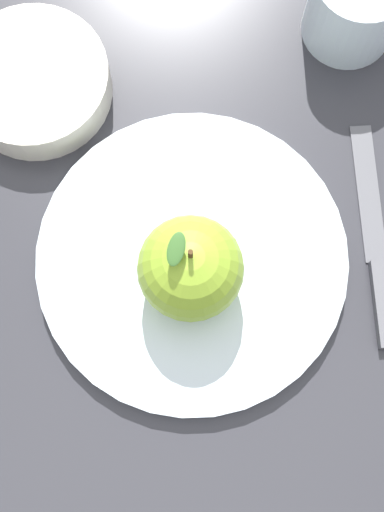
{
  "coord_description": "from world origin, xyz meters",
  "views": [
    {
      "loc": [
        -0.02,
        0.15,
        0.58
      ],
      "look_at": [
        0.01,
        0.02,
        0.02
      ],
      "focal_mm": 50.84,
      "sensor_mm": 36.0,
      "label": 1
    }
  ],
  "objects_px": {
    "apple": "(191,269)",
    "knife": "(376,254)",
    "cup": "(356,3)",
    "side_bowl": "(34,80)",
    "dinner_plate": "(192,259)"
  },
  "relations": [
    {
      "from": "apple",
      "to": "dinner_plate",
      "type": "bearing_deg",
      "value": -78.55
    },
    {
      "from": "dinner_plate",
      "to": "cup",
      "type": "bearing_deg",
      "value": -107.91
    },
    {
      "from": "dinner_plate",
      "to": "apple",
      "type": "height_order",
      "value": "apple"
    },
    {
      "from": "side_bowl",
      "to": "apple",
      "type": "bearing_deg",
      "value": 142.76
    },
    {
      "from": "side_bowl",
      "to": "knife",
      "type": "relative_size",
      "value": 0.69
    },
    {
      "from": "dinner_plate",
      "to": "cup",
      "type": "distance_m",
      "value": 0.25
    },
    {
      "from": "dinner_plate",
      "to": "side_bowl",
      "type": "relative_size",
      "value": 1.95
    },
    {
      "from": "dinner_plate",
      "to": "knife",
      "type": "xyz_separation_m",
      "value": [
        -0.14,
        -0.04,
        -0.0
      ]
    },
    {
      "from": "apple",
      "to": "knife",
      "type": "relative_size",
      "value": 0.5
    },
    {
      "from": "dinner_plate",
      "to": "knife",
      "type": "relative_size",
      "value": 1.35
    },
    {
      "from": "dinner_plate",
      "to": "side_bowl",
      "type": "distance_m",
      "value": 0.2
    },
    {
      "from": "dinner_plate",
      "to": "side_bowl",
      "type": "xyz_separation_m",
      "value": [
        0.17,
        -0.11,
        0.01
      ]
    },
    {
      "from": "cup",
      "to": "side_bowl",
      "type": "bearing_deg",
      "value": 27.45
    },
    {
      "from": "apple",
      "to": "knife",
      "type": "distance_m",
      "value": 0.16
    },
    {
      "from": "apple",
      "to": "cup",
      "type": "relative_size",
      "value": 1.16
    }
  ]
}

